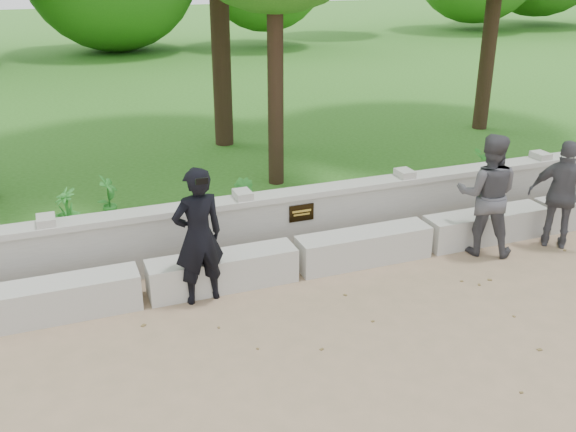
% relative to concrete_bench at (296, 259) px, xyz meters
% --- Properties ---
extents(ground, '(80.00, 80.00, 0.00)m').
position_rel_concrete_bench_xyz_m(ground, '(-0.00, -1.90, -0.22)').
color(ground, '#9D7F60').
rests_on(ground, ground).
extents(lawn, '(40.00, 22.00, 0.25)m').
position_rel_concrete_bench_xyz_m(lawn, '(-0.00, 12.10, -0.10)').
color(lawn, '#31681B').
rests_on(lawn, ground).
extents(concrete_bench, '(11.90, 0.45, 0.45)m').
position_rel_concrete_bench_xyz_m(concrete_bench, '(0.00, 0.00, 0.00)').
color(concrete_bench, beige).
rests_on(concrete_bench, ground).
extents(parapet_wall, '(12.50, 0.35, 0.90)m').
position_rel_concrete_bench_xyz_m(parapet_wall, '(0.00, 0.70, 0.24)').
color(parapet_wall, '#B4B2AA').
rests_on(parapet_wall, ground).
extents(man_main, '(0.68, 0.61, 1.71)m').
position_rel_concrete_bench_xyz_m(man_main, '(-1.34, -0.22, 0.63)').
color(man_main, black).
rests_on(man_main, ground).
extents(visitor_left, '(1.06, 1.02, 1.73)m').
position_rel_concrete_bench_xyz_m(visitor_left, '(2.72, -0.30, 0.64)').
color(visitor_left, '#454449').
rests_on(visitor_left, ground).
extents(visitor_right, '(0.94, 0.91, 1.58)m').
position_rel_concrete_bench_xyz_m(visitor_right, '(3.85, -0.52, 0.56)').
color(visitor_right, '#48474D').
rests_on(visitor_right, ground).
extents(shrub_a, '(0.38, 0.43, 0.68)m').
position_rel_concrete_bench_xyz_m(shrub_a, '(-2.12, 2.27, 0.36)').
color(shrub_a, green).
rests_on(shrub_a, lawn).
extents(shrub_b, '(0.46, 0.45, 0.65)m').
position_rel_concrete_bench_xyz_m(shrub_b, '(-0.24, 1.40, 0.35)').
color(shrub_b, green).
rests_on(shrub_b, lawn).
extents(shrub_c, '(0.76, 0.75, 0.63)m').
position_rel_concrete_bench_xyz_m(shrub_c, '(4.06, 1.40, 0.34)').
color(shrub_c, green).
rests_on(shrub_c, lawn).
extents(shrub_d, '(0.44, 0.46, 0.66)m').
position_rel_concrete_bench_xyz_m(shrub_d, '(-2.73, 1.91, 0.36)').
color(shrub_d, green).
rests_on(shrub_d, lawn).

